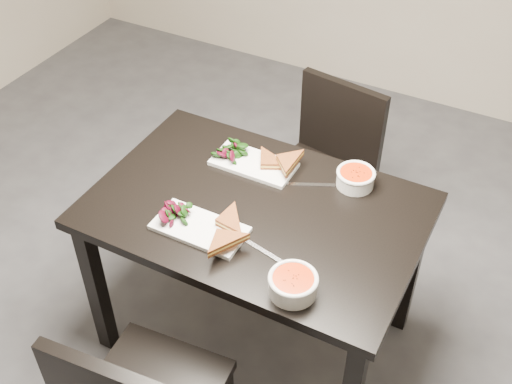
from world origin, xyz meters
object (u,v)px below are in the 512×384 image
soup_bowl_near (293,284)px  soup_bowl_far (356,177)px  plate_far (254,164)px  table (256,226)px  chair_far (326,162)px  plate_near (200,228)px

soup_bowl_near → soup_bowl_far: (-0.01, 0.58, -0.00)m
plate_far → table: bearing=-60.1°
table → soup_bowl_far: size_ratio=8.16×
soup_bowl_far → chair_far: bearing=123.7°
table → chair_far: chair_far is taller
chair_far → soup_bowl_near: 1.06m
table → plate_far: (-0.12, 0.21, 0.11)m
soup_bowl_near → soup_bowl_far: size_ratio=1.08×
table → chair_far: 0.70m
plate_far → soup_bowl_far: 0.40m
plate_near → plate_far: bearing=90.2°
plate_near → plate_far: (-0.00, 0.40, -0.00)m
soup_bowl_near → soup_bowl_far: soup_bowl_near is taller
table → soup_bowl_far: soup_bowl_far is taller
chair_far → soup_bowl_far: bearing=-47.4°
chair_far → soup_bowl_near: size_ratio=5.33×
plate_far → soup_bowl_far: (0.39, 0.07, 0.03)m
plate_far → soup_bowl_far: soup_bowl_far is taller
soup_bowl_far → plate_far: bearing=-169.4°
plate_far → soup_bowl_far: size_ratio=2.21×
plate_far → plate_near: bearing=-89.8°
plate_near → plate_far: size_ratio=1.01×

